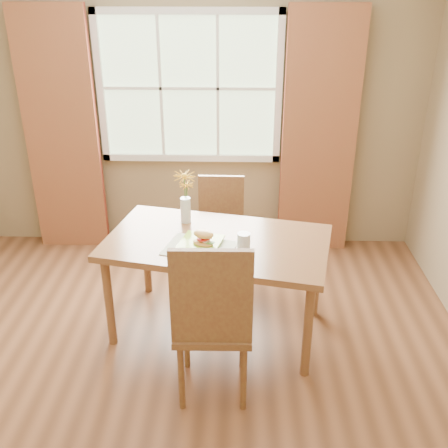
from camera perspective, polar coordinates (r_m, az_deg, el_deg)
room at (r=2.99m, az=-6.85°, el=4.62°), size 4.24×3.84×2.74m
window at (r=4.74m, az=-3.80°, el=14.54°), size 1.62×0.06×1.32m
curtain_left at (r=4.98m, az=-17.22°, el=9.28°), size 0.65×0.08×2.20m
curtain_right at (r=4.78m, az=10.31°, el=9.35°), size 0.65×0.08×2.20m
dining_table at (r=3.66m, az=-0.76°, el=-2.78°), size 1.67×1.16×0.74m
chair_near at (r=3.09m, az=-1.27°, el=-10.15°), size 0.46×0.46×1.11m
chair_far at (r=4.36m, az=-0.37°, el=-0.32°), size 0.38×0.38×0.91m
placemat at (r=3.52m, az=-2.67°, el=-2.64°), size 0.52×0.44×0.01m
plate at (r=3.56m, az=-2.56°, el=-2.12°), size 0.33×0.33×0.01m
croissant_sandwich at (r=3.49m, az=-2.24°, el=-1.56°), size 0.18×0.16×0.11m
water_glass at (r=3.46m, az=2.15°, el=-2.05°), size 0.09×0.09×0.13m
flower_vase at (r=3.80m, az=-4.24°, el=3.42°), size 0.16×0.16×0.39m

